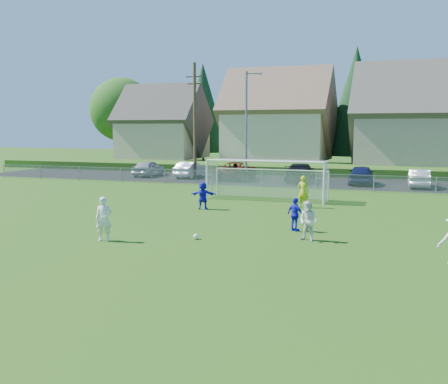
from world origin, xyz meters
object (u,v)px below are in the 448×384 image
Objects in this scene: player_white_a at (104,219)px; car_a at (149,168)px; car_c at (237,171)px; car_e at (361,175)px; car_b at (190,170)px; player_blue_b at (203,195)px; goalkeeper at (303,192)px; soccer_ball at (196,236)px; player_white_b at (308,221)px; player_blue_a at (295,214)px; car_d at (300,173)px; soccer_goal at (268,173)px; car_f at (419,178)px.

player_white_a reaches higher than car_a.
car_e is (10.47, -0.52, 0.01)m from car_c.
car_b is 0.78× the size of car_c.
goalkeeper is at bearing -163.18° from player_blue_b.
soccer_ball is 23.62m from car_e.
player_blue_b is 0.85× the size of goalkeeper.
player_white_b is 2.03m from player_blue_a.
goalkeeper is (-0.99, 6.80, 0.17)m from player_blue_a.
player_blue_b is at bearing 63.67° from car_e.
car_d is at bearing 176.21° from car_a.
player_blue_a is at bearing 84.76° from car_e.
car_e reaches higher than player_blue_b.
car_c is at bearing -47.45° from goalkeeper.
car_d is (5.57, -0.20, 0.01)m from car_c.
player_blue_b is 0.20× the size of soccer_goal.
car_d reaches higher than car_f.
player_white_b is (7.61, 2.68, -0.08)m from player_white_a.
car_b is at bearing 113.93° from soccer_ball.
player_white_b is 0.38× the size of car_f.
player_white_a reaches higher than soccer_ball.
soccer_goal reaches higher than player_white_a.
car_c is at bearing -34.09° from player_blue_a.
player_blue_b is 20.52m from car_a.
player_blue_a is (-0.90, 1.82, -0.07)m from player_white_b.
goalkeeper reaches higher than player_blue_b.
player_blue_a is at bearing 112.05° from car_c.
car_a is at bearing -63.08° from player_blue_b.
car_f is at bearing -135.76° from player_blue_b.
car_f is (4.32, 21.34, -0.11)m from player_white_b.
goalkeeper is 19.30m from car_b.
soccer_ball is 0.05× the size of car_e.
soccer_goal is (-0.34, 12.34, 1.52)m from soccer_ball.
car_a is (-12.10, 16.58, -0.03)m from player_blue_b.
car_e is (4.90, -0.32, -0.00)m from car_d.
player_white_b reaches higher than car_d.
car_a is at bearing 88.01° from player_white_a.
car_b is at bearing -6.54° from car_f.
car_c reaches higher than car_f.
car_f reaches higher than soccer_ball.
player_blue_b is 16.76m from car_c.
player_white_b is at bearing 87.34° from car_e.
car_c is at bearing -87.32° from player_blue_b.
player_blue_a is 7.44m from player_blue_b.
soccer_ball is at bearing 86.72° from car_d.
player_white_b is 0.30× the size of car_d.
car_b is 0.57× the size of soccer_goal.
player_white_b is at bearing -67.44° from soccer_goal.
car_d reaches higher than soccer_ball.
player_white_a reaches higher than player_blue_a.
soccer_ball is at bearing 87.35° from goalkeeper.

